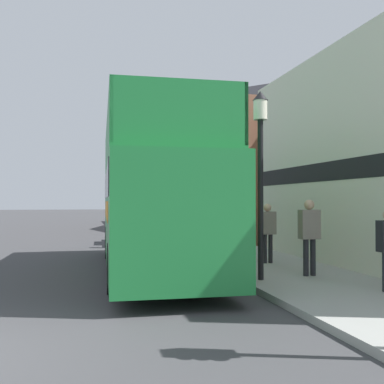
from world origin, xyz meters
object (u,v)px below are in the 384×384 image
at_px(tour_bus, 153,204).
at_px(parked_car_ahead_of_bus, 138,228).
at_px(pedestrian_second, 309,230).
at_px(lamp_post_nearest, 260,148).
at_px(lamp_post_second, 185,167).
at_px(pedestrian_third, 268,227).

distance_m(tour_bus, parked_car_ahead_of_bus, 8.28).
relative_size(pedestrian_second, lamp_post_nearest, 0.42).
xyz_separation_m(lamp_post_nearest, lamp_post_second, (0.03, 8.18, 0.14)).
relative_size(tour_bus, lamp_post_second, 2.15).
distance_m(parked_car_ahead_of_bus, lamp_post_second, 4.15).
bearing_deg(lamp_post_nearest, parked_car_ahead_of_bus, 98.10).
bearing_deg(parked_car_ahead_of_bus, lamp_post_nearest, -80.12).
height_order(pedestrian_third, lamp_post_nearest, lamp_post_nearest).
distance_m(pedestrian_second, lamp_post_second, 8.32).
relative_size(parked_car_ahead_of_bus, pedestrian_third, 2.29).
height_order(parked_car_ahead_of_bus, pedestrian_third, pedestrian_third).
relative_size(pedestrian_third, lamp_post_second, 0.38).
bearing_deg(parked_car_ahead_of_bus, pedestrian_third, -69.79).
bearing_deg(pedestrian_third, tour_bus, 175.36).
distance_m(tour_bus, lamp_post_nearest, 3.73).
bearing_deg(pedestrian_second, lamp_post_nearest, -170.39).
distance_m(pedestrian_third, lamp_post_second, 6.16).
bearing_deg(lamp_post_second, tour_bus, -111.56).
xyz_separation_m(pedestrian_second, pedestrian_third, (-0.11, 2.30, -0.07)).
distance_m(parked_car_ahead_of_bus, pedestrian_third, 8.91).
relative_size(parked_car_ahead_of_bus, lamp_post_nearest, 0.91).
height_order(tour_bus, lamp_post_second, lamp_post_second).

